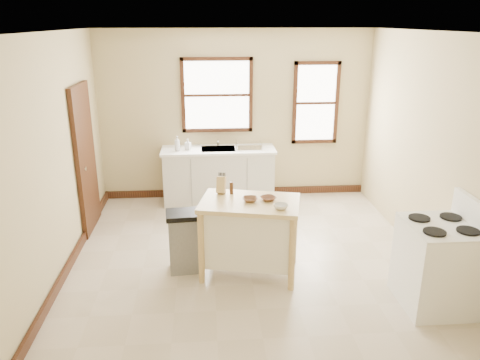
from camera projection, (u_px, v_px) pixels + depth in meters
name	position (u px, v px, depth m)	size (l,w,h in m)	color
floor	(249.00, 264.00, 5.90)	(5.00, 5.00, 0.00)	beige
ceiling	(250.00, 32.00, 4.99)	(5.00, 5.00, 0.00)	white
wall_back	(235.00, 116.00, 7.80)	(4.50, 0.04, 2.80)	tan
wall_left	(52.00, 162.00, 5.28)	(0.04, 5.00, 2.80)	tan
wall_right	(436.00, 154.00, 5.61)	(0.04, 5.00, 2.80)	tan
window_main	(217.00, 95.00, 7.65)	(1.17, 0.06, 1.22)	black
window_side	(316.00, 103.00, 7.82)	(0.77, 0.06, 1.37)	black
door_left	(86.00, 159.00, 6.63)	(0.06, 0.90, 2.10)	black
baseboard_back	(236.00, 192.00, 8.21)	(4.50, 0.04, 0.12)	black
baseboard_left	(68.00, 266.00, 5.72)	(0.04, 5.00, 0.12)	black
sink_counter	(219.00, 175.00, 7.80)	(1.86, 0.62, 0.92)	silver
faucet	(218.00, 139.00, 7.79)	(0.03, 0.03, 0.22)	silver
soap_bottle_a	(177.00, 143.00, 7.50)	(0.09, 0.09, 0.24)	#B2B2B2
soap_bottle_b	(188.00, 144.00, 7.57)	(0.08, 0.08, 0.18)	#B2B2B2
dish_rack	(249.00, 146.00, 7.64)	(0.42, 0.31, 0.10)	silver
kitchen_island	(250.00, 237.00, 5.56)	(1.14, 0.72, 0.93)	#DBB780
knife_block	(221.00, 185.00, 5.63)	(0.10, 0.10, 0.20)	tan
pepper_grinder	(231.00, 188.00, 5.62)	(0.04, 0.04, 0.15)	#452712
bowl_a	(250.00, 199.00, 5.40)	(0.18, 0.18, 0.04)	brown
bowl_b	(268.00, 198.00, 5.43)	(0.17, 0.17, 0.04)	brown
bowl_c	(281.00, 207.00, 5.19)	(0.16, 0.16, 0.05)	silver
trash_bin	(184.00, 241.00, 5.65)	(0.39, 0.33, 0.76)	gray
gas_stove	(438.00, 254.00, 4.89)	(0.75, 0.76, 1.20)	white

